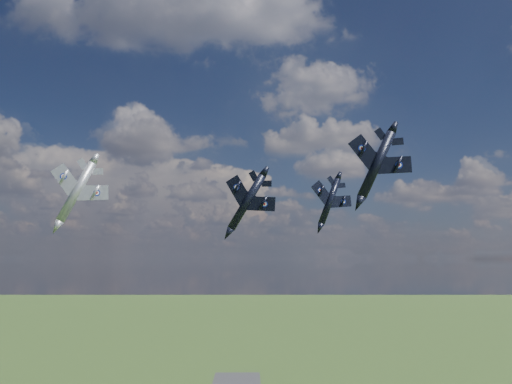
{
  "coord_description": "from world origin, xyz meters",
  "views": [
    {
      "loc": [
        7.15,
        -77.61,
        71.16
      ],
      "look_at": [
        8.37,
        10.45,
        83.03
      ],
      "focal_mm": 35.0,
      "sensor_mm": 36.0,
      "label": 1
    }
  ],
  "objects_px": {
    "jet_lead_navy": "(247,202)",
    "jet_right_navy": "(377,164)",
    "jet_high_navy": "(330,201)",
    "jet_left_silver": "(76,192)"
  },
  "relations": [
    {
      "from": "jet_lead_navy",
      "to": "jet_left_silver",
      "type": "height_order",
      "value": "jet_left_silver"
    },
    {
      "from": "jet_lead_navy",
      "to": "jet_right_navy",
      "type": "xyz_separation_m",
      "value": [
        17.67,
        -15.18,
        3.4
      ]
    },
    {
      "from": "jet_high_navy",
      "to": "jet_right_navy",
      "type": "bearing_deg",
      "value": -107.24
    },
    {
      "from": "jet_right_navy",
      "to": "jet_left_silver",
      "type": "height_order",
      "value": "jet_right_navy"
    },
    {
      "from": "jet_right_navy",
      "to": "jet_high_navy",
      "type": "relative_size",
      "value": 0.85
    },
    {
      "from": "jet_high_navy",
      "to": "jet_left_silver",
      "type": "xyz_separation_m",
      "value": [
        -49.8,
        -27.1,
        -1.48
      ]
    },
    {
      "from": "jet_left_silver",
      "to": "jet_right_navy",
      "type": "bearing_deg",
      "value": -34.17
    },
    {
      "from": "jet_lead_navy",
      "to": "jet_high_navy",
      "type": "xyz_separation_m",
      "value": [
        19.25,
        34.43,
        4.12
      ]
    },
    {
      "from": "jet_lead_navy",
      "to": "jet_right_navy",
      "type": "bearing_deg",
      "value": -26.98
    },
    {
      "from": "jet_right_navy",
      "to": "jet_left_silver",
      "type": "distance_m",
      "value": 53.22
    }
  ]
}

